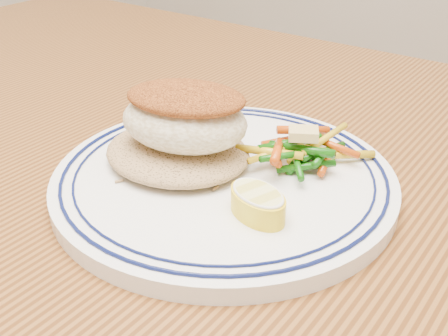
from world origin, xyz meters
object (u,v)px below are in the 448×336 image
rice_pilaf (177,149)px  lemon_wedge (258,202)px  plate (224,179)px  dining_table (231,272)px  fish_fillet (185,115)px  vegetable_pile (303,150)px

rice_pilaf → lemon_wedge: 0.11m
plate → lemon_wedge: 0.07m
plate → rice_pilaf: (-0.05, -0.01, 0.02)m
dining_table → fish_fillet: fish_fillet is taller
dining_table → fish_fillet: (-0.04, -0.01, 0.16)m
vegetable_pile → dining_table: bearing=-131.5°
rice_pilaf → fish_fillet: size_ratio=1.04×
plate → lemon_wedge: (0.06, -0.04, 0.02)m
fish_fillet → lemon_wedge: fish_fillet is taller
fish_fillet → lemon_wedge: 0.11m
rice_pilaf → vegetable_pile: (0.09, 0.06, 0.00)m
plate → vegetable_pile: size_ratio=2.92×
fish_fillet → plate: bearing=11.1°
lemon_wedge → plate: bearing=147.5°
dining_table → rice_pilaf: (-0.05, -0.01, 0.12)m
plate → lemon_wedge: lemon_wedge is taller
lemon_wedge → vegetable_pile: bearing=97.7°
dining_table → rice_pilaf: 0.13m
dining_table → vegetable_pile: bearing=48.5°
dining_table → fish_fillet: size_ratio=11.66×
vegetable_pile → fish_fillet: bearing=-143.1°
lemon_wedge → rice_pilaf: bearing=164.0°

